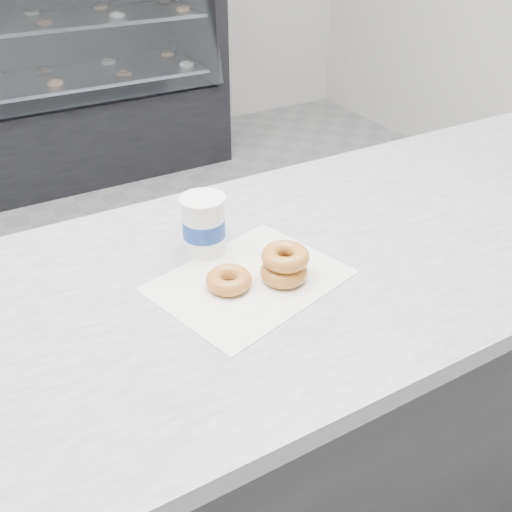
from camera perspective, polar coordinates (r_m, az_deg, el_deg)
The scene contains 7 objects.
ground at distance 2.11m, azimuth -9.21°, elevation -13.94°, with size 5.00×5.00×0.00m, color gray.
counter at distance 1.40m, azimuth -1.21°, elevation -17.07°, with size 3.06×0.76×0.90m.
display_case at distance 3.69m, azimuth -22.82°, elevation 14.17°, with size 2.40×0.74×1.25m.
wax_paper at distance 1.08m, azimuth -0.63°, elevation -2.46°, with size 0.34×0.26×0.00m, color silver.
donut_single at distance 1.05m, azimuth -2.73°, elevation -2.40°, with size 0.09×0.09×0.03m, color #C77836.
donut_stack at distance 1.07m, azimuth 2.87°, elevation -0.83°, with size 0.11×0.11×0.06m.
coffee_cup at distance 1.14m, azimuth -5.25°, elevation 3.17°, with size 0.10×0.10×0.12m.
Camera 1 is at (-0.43, -1.39, 1.53)m, focal length 40.00 mm.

